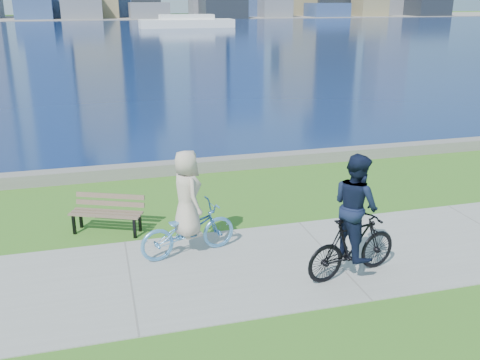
% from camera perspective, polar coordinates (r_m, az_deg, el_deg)
% --- Properties ---
extents(ground, '(320.00, 320.00, 0.00)m').
position_cam_1_polar(ground, '(10.26, -11.58, -10.67)').
color(ground, '#31661B').
rests_on(ground, ground).
extents(concrete_path, '(80.00, 3.50, 0.02)m').
position_cam_1_polar(concrete_path, '(10.25, -11.58, -10.63)').
color(concrete_path, gray).
rests_on(concrete_path, ground).
extents(seawall, '(90.00, 0.50, 0.35)m').
position_cam_1_polar(seawall, '(15.90, -13.24, 0.79)').
color(seawall, slate).
rests_on(seawall, ground).
extents(bay_water, '(320.00, 131.00, 0.01)m').
position_cam_1_polar(bay_water, '(81.09, -15.40, 14.85)').
color(bay_water, '#0B1D49').
rests_on(bay_water, ground).
extents(far_shore, '(320.00, 30.00, 0.12)m').
position_cam_1_polar(far_shore, '(139.03, -15.63, 16.34)').
color(far_shore, gray).
rests_on(far_shore, ground).
extents(ferry_far, '(15.54, 4.44, 2.11)m').
position_cam_1_polar(ferry_far, '(93.06, -5.71, 16.41)').
color(ferry_far, white).
rests_on(ferry_far, ground).
extents(park_bench, '(1.68, 1.14, 0.83)m').
position_cam_1_polar(park_bench, '(12.26, -13.94, -3.14)').
color(park_bench, black).
rests_on(park_bench, ground).
extents(cyclist_woman, '(1.13, 2.13, 2.19)m').
position_cam_1_polar(cyclist_woman, '(10.76, -5.61, -3.93)').
color(cyclist_woman, '#5A9FDC').
rests_on(cyclist_woman, ground).
extents(cyclist_man, '(0.99, 2.06, 2.38)m').
position_cam_1_polar(cyclist_man, '(10.05, 12.07, -4.86)').
color(cyclist_man, black).
rests_on(cyclist_man, ground).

